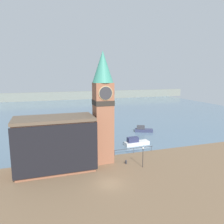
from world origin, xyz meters
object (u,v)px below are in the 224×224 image
at_px(pier_building, 55,144).
at_px(lamp_post, 143,153).
at_px(boat_far, 143,130).
at_px(mooring_bollard_near, 126,162).
at_px(boat_near, 136,142).
at_px(clock_tower, 103,105).

xyz_separation_m(pier_building, lamp_post, (14.56, -3.75, -2.01)).
bearing_deg(boat_far, mooring_bollard_near, -99.87).
bearing_deg(mooring_bollard_near, boat_near, 56.57).
xyz_separation_m(clock_tower, boat_near, (9.61, 6.63, -10.06)).
bearing_deg(pier_building, mooring_bollard_near, -6.43).
distance_m(boat_far, lamp_post, 24.17).
height_order(clock_tower, pier_building, clock_tower).
relative_size(boat_near, mooring_bollard_near, 8.42).
relative_size(boat_near, lamp_post, 1.59).
distance_m(boat_near, mooring_bollard_near, 10.95).
height_order(clock_tower, lamp_post, clock_tower).
bearing_deg(clock_tower, boat_far, 45.47).
relative_size(boat_far, lamp_post, 1.42).
distance_m(clock_tower, mooring_bollard_near, 11.28).
bearing_deg(lamp_post, boat_far, 63.71).
xyz_separation_m(clock_tower, pier_building, (-8.77, -1.11, -6.15)).
xyz_separation_m(pier_building, mooring_bollard_near, (12.35, -1.39, -4.25)).
distance_m(clock_tower, boat_far, 25.56).
height_order(boat_far, mooring_bollard_near, boat_far).
bearing_deg(mooring_bollard_near, lamp_post, -46.88).
distance_m(mooring_bollard_near, lamp_post, 3.93).
height_order(clock_tower, boat_far, clock_tower).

